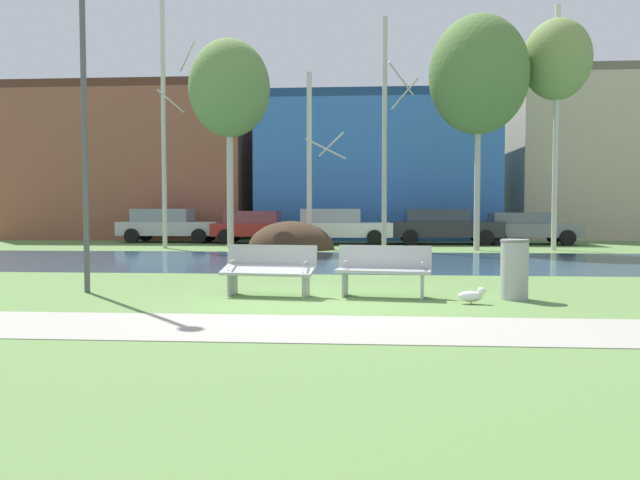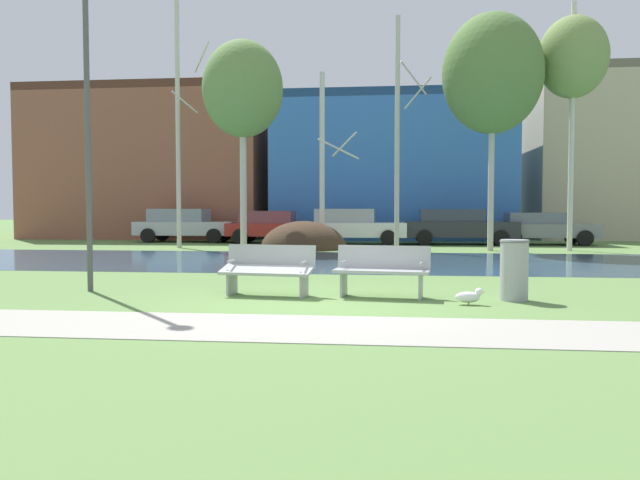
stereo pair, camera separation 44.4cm
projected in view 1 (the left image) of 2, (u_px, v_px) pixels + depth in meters
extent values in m
plane|color=#5B7F42|center=(344.00, 256.00, 19.74)|extent=(120.00, 120.00, 0.00)
cube|color=#9E998E|center=(310.00, 328.00, 7.87)|extent=(60.00, 1.82, 0.01)
cube|color=#33516B|center=(342.00, 261.00, 17.95)|extent=(80.00, 7.31, 0.01)
ellipsoid|color=#423021|center=(291.00, 249.00, 23.42)|extent=(3.22, 2.93, 2.09)
cube|color=#9EA0A3|center=(268.00, 270.00, 10.71)|extent=(1.65, 0.69, 0.16)
cube|color=#9EA0A3|center=(272.00, 256.00, 10.98)|extent=(1.60, 0.29, 0.40)
cube|color=#9EA0A3|center=(233.00, 282.00, 10.92)|extent=(0.10, 0.43, 0.45)
cube|color=#9EA0A3|center=(306.00, 284.00, 10.65)|extent=(0.10, 0.43, 0.45)
cylinder|color=#9EA0A3|center=(232.00, 261.00, 10.86)|extent=(0.08, 0.28, 0.04)
cylinder|color=#9EA0A3|center=(305.00, 263.00, 10.59)|extent=(0.08, 0.28, 0.04)
cube|color=#9EA0A3|center=(383.00, 271.00, 10.57)|extent=(1.65, 0.69, 0.05)
cube|color=#9EA0A3|center=(385.00, 257.00, 10.83)|extent=(1.60, 0.29, 0.40)
cube|color=#9EA0A3|center=(345.00, 283.00, 10.77)|extent=(0.10, 0.43, 0.45)
cube|color=#9EA0A3|center=(422.00, 285.00, 10.50)|extent=(0.10, 0.43, 0.45)
cylinder|color=#9EA0A3|center=(345.00, 262.00, 10.72)|extent=(0.08, 0.28, 0.04)
cylinder|color=#9EA0A3|center=(422.00, 263.00, 10.45)|extent=(0.08, 0.28, 0.04)
cylinder|color=#999B9E|center=(514.00, 269.00, 10.37)|extent=(0.45, 0.45, 1.00)
torus|color=#5B5D5E|center=(515.00, 241.00, 10.34)|extent=(0.48, 0.48, 0.04)
ellipsoid|color=white|center=(470.00, 296.00, 9.88)|extent=(0.38, 0.17, 0.17)
sphere|color=white|center=(481.00, 291.00, 9.86)|extent=(0.12, 0.12, 0.12)
cone|color=gold|center=(486.00, 291.00, 9.86)|extent=(0.07, 0.04, 0.04)
cylinder|color=gold|center=(472.00, 301.00, 9.85)|extent=(0.01, 0.01, 0.10)
cylinder|color=gold|center=(471.00, 301.00, 9.92)|extent=(0.01, 0.01, 0.10)
cylinder|color=#4C4C51|center=(84.00, 129.00, 11.12)|extent=(0.10, 0.10, 5.83)
cylinder|color=beige|center=(164.00, 125.00, 23.66)|extent=(0.17, 0.17, 9.35)
cylinder|color=beige|center=(188.00, 56.00, 24.01)|extent=(1.06, 1.51, 0.83)
cylinder|color=beige|center=(171.00, 101.00, 23.15)|extent=(0.81, 0.79, 0.75)
cylinder|color=beige|center=(230.00, 146.00, 23.43)|extent=(0.25, 0.25, 7.67)
ellipsoid|color=#668947|center=(229.00, 88.00, 23.32)|extent=(3.02, 3.02, 3.62)
cylinder|color=beige|center=(309.00, 161.00, 23.72)|extent=(0.19, 0.19, 6.64)
cylinder|color=beige|center=(331.00, 145.00, 24.18)|extent=(1.08, 1.53, 0.81)
cylinder|color=beige|center=(326.00, 149.00, 22.94)|extent=(1.42, 1.38, 0.67)
cylinder|color=#BCB7A8|center=(385.00, 134.00, 22.70)|extent=(0.18, 0.18, 8.39)
cylinder|color=#BCB7A8|center=(404.00, 94.00, 23.07)|extent=(0.94, 1.34, 0.94)
cylinder|color=#BCB7A8|center=(401.00, 79.00, 21.99)|extent=(0.98, 0.95, 1.03)
cylinder|color=#BCB7A8|center=(478.00, 138.00, 22.41)|extent=(0.21, 0.21, 8.03)
ellipsoid|color=#567A3D|center=(479.00, 75.00, 22.30)|extent=(3.52, 3.52, 4.22)
cylinder|color=beige|center=(556.00, 128.00, 22.57)|extent=(0.18, 0.18, 8.78)
ellipsoid|color=olive|center=(557.00, 59.00, 22.45)|extent=(2.41, 2.41, 2.89)
cube|color=#B2B5BC|center=(171.00, 228.00, 28.00)|extent=(4.50, 1.73, 0.60)
cube|color=gray|center=(163.00, 215.00, 28.00)|extent=(2.52, 1.52, 0.58)
cylinder|color=black|center=(209.00, 234.00, 28.77)|extent=(0.64, 0.22, 0.64)
cylinder|color=black|center=(199.00, 236.00, 27.05)|extent=(0.64, 0.22, 0.64)
cylinder|color=black|center=(146.00, 234.00, 28.98)|extent=(0.64, 0.22, 0.64)
cylinder|color=black|center=(132.00, 236.00, 27.27)|extent=(0.64, 0.22, 0.64)
cube|color=maroon|center=(260.00, 229.00, 27.27)|extent=(4.08, 1.73, 0.55)
cube|color=brown|center=(253.00, 217.00, 27.27)|extent=(2.28, 1.52, 0.53)
cylinder|color=black|center=(293.00, 235.00, 28.04)|extent=(0.64, 0.22, 0.64)
cylinder|color=black|center=(289.00, 237.00, 26.33)|extent=(0.64, 0.22, 0.64)
cylinder|color=black|center=(234.00, 235.00, 28.24)|extent=(0.64, 0.22, 0.64)
cylinder|color=black|center=(226.00, 237.00, 26.52)|extent=(0.64, 0.22, 0.64)
cube|color=silver|center=(340.00, 230.00, 26.49)|extent=(4.42, 1.83, 0.60)
cube|color=#949AAC|center=(331.00, 216.00, 26.48)|extent=(2.48, 1.61, 0.58)
cylinder|color=black|center=(374.00, 236.00, 27.31)|extent=(0.64, 0.22, 0.64)
cylinder|color=black|center=(374.00, 238.00, 25.49)|extent=(0.64, 0.22, 0.64)
cylinder|color=black|center=(307.00, 236.00, 27.52)|extent=(0.64, 0.22, 0.64)
cylinder|color=black|center=(303.00, 238.00, 25.69)|extent=(0.64, 0.22, 0.64)
cube|color=#282B30|center=(445.00, 229.00, 26.50)|extent=(4.61, 1.86, 0.64)
cube|color=#2F3648|center=(436.00, 215.00, 26.50)|extent=(2.58, 1.64, 0.52)
cylinder|color=black|center=(478.00, 236.00, 27.33)|extent=(0.64, 0.22, 0.64)
cylinder|color=black|center=(486.00, 238.00, 25.48)|extent=(0.64, 0.22, 0.64)
cylinder|color=black|center=(407.00, 236.00, 27.55)|extent=(0.64, 0.22, 0.64)
cylinder|color=black|center=(410.00, 238.00, 25.70)|extent=(0.64, 0.22, 0.64)
cube|color=slate|center=(527.00, 230.00, 26.41)|extent=(4.19, 1.83, 0.55)
cube|color=slate|center=(519.00, 218.00, 26.41)|extent=(2.35, 1.61, 0.46)
cylinder|color=black|center=(554.00, 236.00, 27.23)|extent=(0.64, 0.22, 0.64)
cylinder|color=black|center=(567.00, 238.00, 25.42)|extent=(0.64, 0.22, 0.64)
cylinder|color=black|center=(489.00, 236.00, 27.43)|extent=(0.64, 0.22, 0.64)
cylinder|color=black|center=(498.00, 238.00, 25.62)|extent=(0.64, 0.22, 0.64)
cube|color=brown|center=(140.00, 168.00, 33.17)|extent=(12.01, 7.16, 7.25)
cube|color=#4E2C21|center=(138.00, 95.00, 32.98)|extent=(12.01, 7.16, 0.40)
cube|color=#3870C6|center=(376.00, 174.00, 32.45)|extent=(11.44, 7.77, 6.64)
cube|color=navy|center=(376.00, 105.00, 32.28)|extent=(11.44, 7.77, 0.40)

